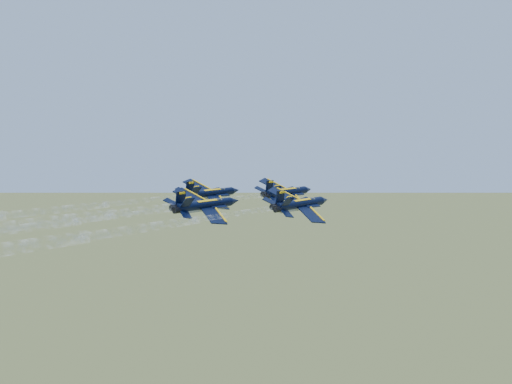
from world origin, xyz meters
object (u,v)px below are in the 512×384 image
Objects in this scene: jet_left at (211,193)px; jet_slot at (206,205)px; jet_lead at (287,192)px; jet_right at (301,204)px.

jet_slot is (11.71, -13.31, 0.00)m from jet_left.
jet_lead is 1.00× the size of jet_right.
jet_left and jet_right have the same top height.
jet_lead is 16.15m from jet_left.
jet_right is at bearing 45.04° from jet_slot.
jet_left is at bearing 132.67° from jet_slot.
jet_slot is (-12.31, -11.77, 0.00)m from jet_right.
jet_left is 17.73m from jet_slot.
jet_right is (24.02, -1.54, 0.00)m from jet_left.
jet_right and jet_slot have the same top height.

